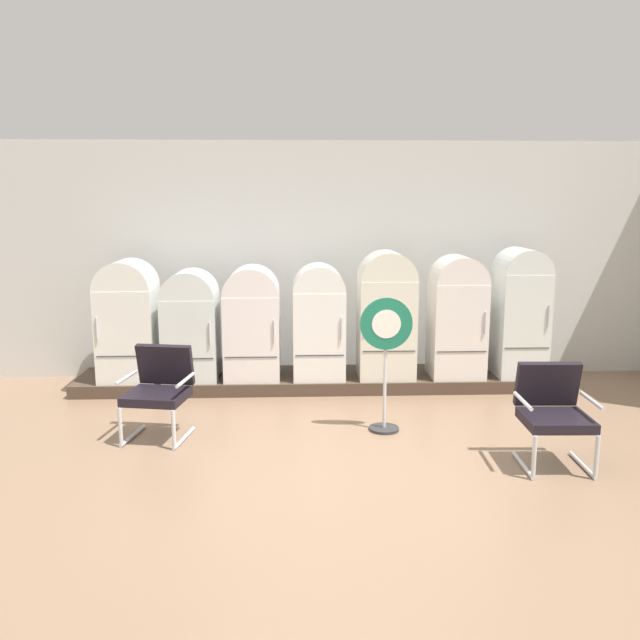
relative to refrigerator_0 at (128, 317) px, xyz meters
The scene contains 13 objects.
ground 3.96m from the refrigerator_0, 49.86° to the right, with size 12.00×10.00×0.05m, color #8B6C52.
back_wall 2.66m from the refrigerator_0, 16.32° to the left, with size 11.76×0.12×3.17m.
display_plinth 2.63m from the refrigerator_0, ahead, with size 6.35×0.95×0.16m, color #4A382B.
refrigerator_0 is the anchor object (origin of this frame).
refrigerator_1 0.79m from the refrigerator_0, ahead, with size 0.68×0.69×1.39m.
refrigerator_2 1.56m from the refrigerator_0, ahead, with size 0.70×0.72×1.43m.
refrigerator_3 2.41m from the refrigerator_0, ahead, with size 0.65×0.66×1.45m.
refrigerator_4 3.26m from the refrigerator_0, ahead, with size 0.71×0.61×1.62m.
refrigerator_5 4.17m from the refrigerator_0, ahead, with size 0.67×0.63×1.55m.
refrigerator_6 5.00m from the refrigerator_0, ahead, with size 0.61×0.69×1.64m.
armchair_left 1.85m from the refrigerator_0, 67.23° to the right, with size 0.74×0.75×0.94m.
armchair_right 5.16m from the refrigerator_0, 29.64° to the right, with size 0.68×0.67×0.94m.
sign_stand 3.45m from the refrigerator_0, 27.92° to the right, with size 0.55×0.32×1.43m.
Camera 1 is at (-0.39, -5.37, 2.48)m, focal length 37.31 mm.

